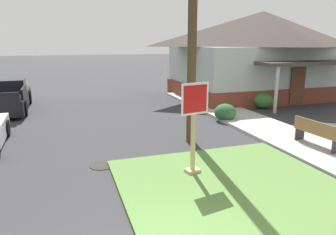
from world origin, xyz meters
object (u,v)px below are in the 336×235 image
Objects in this scene: street_bench at (316,132)px; pickup_truck_black at (7,98)px; manhole_cover at (102,165)px; stop_sign at (194,128)px.

pickup_truck_black is at bearing 136.55° from street_bench.
manhole_cover is at bearing -67.92° from pickup_truck_black.
street_bench is (6.67, -0.82, 0.58)m from manhole_cover.
stop_sign is 11.84m from pickup_truck_black.
stop_sign is 4.57m from street_bench.
pickup_truck_black reaches higher than manhole_cover.
street_bench is at bearing -7.02° from manhole_cover.
manhole_cover is 0.42× the size of street_bench.
street_bench is (10.29, -9.74, -0.03)m from pickup_truck_black.
stop_sign is 1.42× the size of street_bench.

